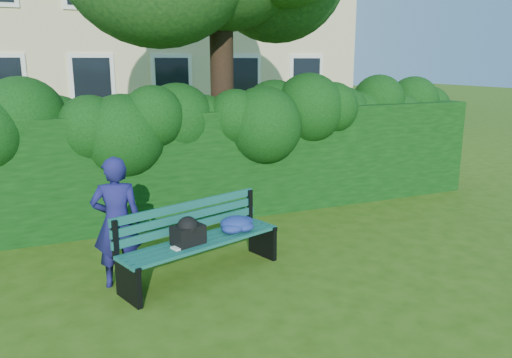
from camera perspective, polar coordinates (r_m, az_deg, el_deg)
name	(u,v)px	position (r m, az deg, el deg)	size (l,w,h in m)	color
ground	(274,256)	(6.84, 2.03, -8.84)	(80.00, 80.00, 0.00)	#2C520E
hedge	(219,162)	(8.54, -4.29, 1.95)	(10.00, 1.00, 1.80)	black
park_bench	(207,235)	(6.20, -5.68, -6.37)	(2.15, 1.17, 0.89)	#0D3F41
man_reading	(117,222)	(5.97, -15.62, -4.81)	(0.56, 0.37, 1.55)	navy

